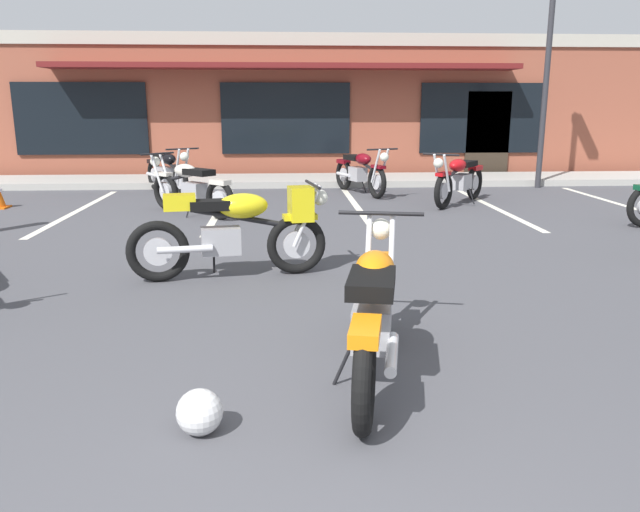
{
  "coord_description": "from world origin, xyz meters",
  "views": [
    {
      "loc": [
        -0.13,
        -1.54,
        1.78
      ],
      "look_at": [
        0.18,
        3.52,
        0.55
      ],
      "focal_mm": 35.12,
      "sensor_mm": 36.0,
      "label": 1
    }
  ],
  "objects_px": {
    "motorcycle_foreground_classic": "(373,310)",
    "motorcycle_blue_standard": "(360,171)",
    "parking_lot_lamp_post": "(552,41)",
    "motorcycle_red_sportbike": "(459,179)",
    "motorcycle_silver_naked": "(167,171)",
    "helmet_on_pavement": "(200,412)",
    "motorcycle_green_cafe_racer": "(190,187)",
    "motorcycle_orange_scrambler": "(239,228)"
  },
  "relations": [
    {
      "from": "motorcycle_foreground_classic",
      "to": "motorcycle_blue_standard",
      "type": "distance_m",
      "value": 8.82
    },
    {
      "from": "parking_lot_lamp_post",
      "to": "motorcycle_red_sportbike",
      "type": "bearing_deg",
      "value": -138.84
    },
    {
      "from": "motorcycle_silver_naked",
      "to": "helmet_on_pavement",
      "type": "height_order",
      "value": "motorcycle_silver_naked"
    },
    {
      "from": "helmet_on_pavement",
      "to": "parking_lot_lamp_post",
      "type": "xyz_separation_m",
      "value": [
        6.1,
        10.11,
        2.93
      ]
    },
    {
      "from": "motorcycle_foreground_classic",
      "to": "helmet_on_pavement",
      "type": "distance_m",
      "value": 1.31
    },
    {
      "from": "motorcycle_red_sportbike",
      "to": "motorcycle_blue_standard",
      "type": "height_order",
      "value": "same"
    },
    {
      "from": "motorcycle_green_cafe_racer",
      "to": "helmet_on_pavement",
      "type": "relative_size",
      "value": 6.36
    },
    {
      "from": "motorcycle_foreground_classic",
      "to": "parking_lot_lamp_post",
      "type": "xyz_separation_m",
      "value": [
        5.04,
        9.41,
        2.6
      ]
    },
    {
      "from": "motorcycle_silver_naked",
      "to": "motorcycle_green_cafe_racer",
      "type": "xyz_separation_m",
      "value": [
        0.82,
        -2.52,
        0.0
      ]
    },
    {
      "from": "motorcycle_blue_standard",
      "to": "helmet_on_pavement",
      "type": "relative_size",
      "value": 7.75
    },
    {
      "from": "motorcycle_silver_naked",
      "to": "motorcycle_blue_standard",
      "type": "distance_m",
      "value": 3.93
    },
    {
      "from": "motorcycle_orange_scrambler",
      "to": "motorcycle_silver_naked",
      "type": "bearing_deg",
      "value": 106.17
    },
    {
      "from": "motorcycle_foreground_classic",
      "to": "motorcycle_blue_standard",
      "type": "relative_size",
      "value": 1.04
    },
    {
      "from": "motorcycle_blue_standard",
      "to": "motorcycle_green_cafe_racer",
      "type": "xyz_separation_m",
      "value": [
        -3.1,
        -2.26,
        0.0
      ]
    },
    {
      "from": "motorcycle_orange_scrambler",
      "to": "parking_lot_lamp_post",
      "type": "relative_size",
      "value": 0.45
    },
    {
      "from": "motorcycle_blue_standard",
      "to": "motorcycle_silver_naked",
      "type": "bearing_deg",
      "value": 176.14
    },
    {
      "from": "motorcycle_green_cafe_racer",
      "to": "helmet_on_pavement",
      "type": "xyz_separation_m",
      "value": [
        1.03,
        -7.2,
        -0.33
      ]
    },
    {
      "from": "motorcycle_red_sportbike",
      "to": "helmet_on_pavement",
      "type": "bearing_deg",
      "value": -114.82
    },
    {
      "from": "motorcycle_green_cafe_racer",
      "to": "motorcycle_red_sportbike",
      "type": "bearing_deg",
      "value": 9.77
    },
    {
      "from": "motorcycle_red_sportbike",
      "to": "motorcycle_foreground_classic",
      "type": "bearing_deg",
      "value": -109.88
    },
    {
      "from": "motorcycle_red_sportbike",
      "to": "motorcycle_orange_scrambler",
      "type": "distance_m",
      "value": 6.02
    },
    {
      "from": "motorcycle_silver_naked",
      "to": "motorcycle_orange_scrambler",
      "type": "relative_size",
      "value": 0.89
    },
    {
      "from": "motorcycle_red_sportbike",
      "to": "motorcycle_blue_standard",
      "type": "distance_m",
      "value": 2.19
    },
    {
      "from": "motorcycle_orange_scrambler",
      "to": "parking_lot_lamp_post",
      "type": "height_order",
      "value": "parking_lot_lamp_post"
    },
    {
      "from": "motorcycle_red_sportbike",
      "to": "motorcycle_green_cafe_racer",
      "type": "relative_size",
      "value": 1.07
    },
    {
      "from": "motorcycle_red_sportbike",
      "to": "motorcycle_silver_naked",
      "type": "xyz_separation_m",
      "value": [
        -5.56,
        1.71,
        0.0
      ]
    },
    {
      "from": "motorcycle_foreground_classic",
      "to": "motorcycle_red_sportbike",
      "type": "relative_size",
      "value": 1.18
    },
    {
      "from": "motorcycle_orange_scrambler",
      "to": "parking_lot_lamp_post",
      "type": "bearing_deg",
      "value": 48.44
    },
    {
      "from": "motorcycle_green_cafe_racer",
      "to": "parking_lot_lamp_post",
      "type": "xyz_separation_m",
      "value": [
        7.13,
        2.91,
        2.6
      ]
    },
    {
      "from": "motorcycle_orange_scrambler",
      "to": "motorcycle_foreground_classic",
      "type": "bearing_deg",
      "value": -67.95
    },
    {
      "from": "motorcycle_foreground_classic",
      "to": "helmet_on_pavement",
      "type": "bearing_deg",
      "value": -146.7
    },
    {
      "from": "motorcycle_foreground_classic",
      "to": "motorcycle_orange_scrambler",
      "type": "distance_m",
      "value": 2.76
    },
    {
      "from": "helmet_on_pavement",
      "to": "parking_lot_lamp_post",
      "type": "distance_m",
      "value": 12.17
    },
    {
      "from": "motorcycle_blue_standard",
      "to": "motorcycle_green_cafe_racer",
      "type": "bearing_deg",
      "value": -143.88
    },
    {
      "from": "motorcycle_red_sportbike",
      "to": "motorcycle_blue_standard",
      "type": "bearing_deg",
      "value": 138.67
    },
    {
      "from": "motorcycle_red_sportbike",
      "to": "parking_lot_lamp_post",
      "type": "bearing_deg",
      "value": 41.16
    },
    {
      "from": "motorcycle_orange_scrambler",
      "to": "motorcycle_blue_standard",
      "type": "bearing_deg",
      "value": 71.78
    },
    {
      "from": "motorcycle_foreground_classic",
      "to": "motorcycle_green_cafe_racer",
      "type": "relative_size",
      "value": 1.26
    },
    {
      "from": "motorcycle_blue_standard",
      "to": "parking_lot_lamp_post",
      "type": "relative_size",
      "value": 0.43
    },
    {
      "from": "motorcycle_foreground_classic",
      "to": "helmet_on_pavement",
      "type": "relative_size",
      "value": 8.03
    },
    {
      "from": "motorcycle_green_cafe_racer",
      "to": "motorcycle_silver_naked",
      "type": "bearing_deg",
      "value": 108.08
    },
    {
      "from": "motorcycle_silver_naked",
      "to": "motorcycle_red_sportbike",
      "type": "bearing_deg",
      "value": -17.07
    }
  ]
}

